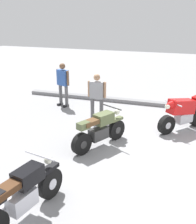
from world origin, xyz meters
TOP-DOWN VIEW (x-y plane):
  - ground_plane at (0.00, 0.00)m, footprint 40.00×40.00m
  - curb_edge at (0.00, 4.60)m, footprint 14.00×0.30m
  - motorcycle_black_cruiser at (-2.85, -2.69)m, footprint 0.82×2.07m
  - motorcycle_olive_vintage at (-2.44, 0.50)m, footprint 1.08×1.80m
  - motorcycle_red_sportbike at (-0.29, 2.43)m, footprint 1.44×1.59m
  - person_in_blue_shirt at (-4.90, 3.43)m, footprint 0.64×0.45m
  - person_in_gray_shirt at (-3.12, 2.31)m, footprint 0.64×0.32m

SIDE VIEW (x-z plane):
  - ground_plane at x=0.00m, z-range 0.00..0.00m
  - curb_edge at x=0.00m, z-range 0.00..0.15m
  - motorcycle_olive_vintage at x=-2.44m, z-range -0.05..1.02m
  - motorcycle_black_cruiser at x=-2.85m, z-range -0.02..1.06m
  - motorcycle_red_sportbike at x=-0.29m, z-range 0.02..1.17m
  - person_in_gray_shirt at x=-3.12m, z-range 0.11..1.76m
  - person_in_blue_shirt at x=-4.90m, z-range 0.13..1.84m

